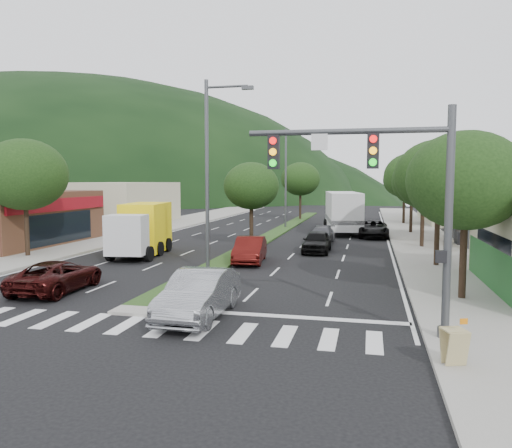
% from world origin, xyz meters
% --- Properties ---
extents(ground, '(160.00, 160.00, 0.00)m').
position_xyz_m(ground, '(0.00, 0.00, 0.00)').
color(ground, black).
rests_on(ground, ground).
extents(sidewalk_right, '(5.00, 90.00, 0.15)m').
position_xyz_m(sidewalk_right, '(12.50, 25.00, 0.07)').
color(sidewalk_right, gray).
rests_on(sidewalk_right, ground).
extents(sidewalk_left, '(6.00, 90.00, 0.15)m').
position_xyz_m(sidewalk_left, '(-13.00, 25.00, 0.07)').
color(sidewalk_left, gray).
rests_on(sidewalk_left, ground).
extents(median, '(1.60, 56.00, 0.12)m').
position_xyz_m(median, '(0.00, 28.00, 0.06)').
color(median, '#243D16').
rests_on(median, ground).
extents(crosswalk, '(19.00, 2.20, 0.01)m').
position_xyz_m(crosswalk, '(0.00, -2.00, 0.01)').
color(crosswalk, silver).
rests_on(crosswalk, ground).
extents(traffic_signal, '(6.12, 0.40, 7.00)m').
position_xyz_m(traffic_signal, '(9.03, -1.54, 4.65)').
color(traffic_signal, '#47494C').
rests_on(traffic_signal, ground).
extents(shop_left, '(10.15, 12.00, 4.00)m').
position_xyz_m(shop_left, '(-18.46, 15.00, 2.01)').
color(shop_left, '#3B1E15').
rests_on(shop_left, ground).
extents(bldg_left_far, '(9.00, 14.00, 4.60)m').
position_xyz_m(bldg_left_far, '(-19.00, 34.00, 2.30)').
color(bldg_left_far, '#B6AE90').
rests_on(bldg_left_far, ground).
extents(bldg_right_far, '(10.00, 16.00, 5.20)m').
position_xyz_m(bldg_right_far, '(19.50, 44.00, 2.60)').
color(bldg_right_far, '#B6AE90').
rests_on(bldg_right_far, ground).
extents(hill_far, '(176.00, 132.00, 82.00)m').
position_xyz_m(hill_far, '(-80.00, 110.00, 0.00)').
color(hill_far, black).
rests_on(hill_far, ground).
extents(tree_r_a, '(4.60, 4.60, 6.63)m').
position_xyz_m(tree_r_a, '(12.00, 4.00, 4.82)').
color(tree_r_a, black).
rests_on(tree_r_a, sidewalk_right).
extents(tree_r_b, '(4.80, 4.80, 6.94)m').
position_xyz_m(tree_r_b, '(12.00, 12.00, 5.04)').
color(tree_r_b, black).
rests_on(tree_r_b, sidewalk_right).
extents(tree_r_c, '(4.40, 4.40, 6.48)m').
position_xyz_m(tree_r_c, '(12.00, 20.00, 4.75)').
color(tree_r_c, black).
rests_on(tree_r_c, sidewalk_right).
extents(tree_r_d, '(5.00, 5.00, 7.17)m').
position_xyz_m(tree_r_d, '(12.00, 30.00, 5.18)').
color(tree_r_d, black).
rests_on(tree_r_d, sidewalk_right).
extents(tree_r_e, '(4.60, 4.60, 6.71)m').
position_xyz_m(tree_r_e, '(12.00, 40.00, 4.89)').
color(tree_r_e, black).
rests_on(tree_r_e, sidewalk_right).
extents(tree_med_near, '(4.00, 4.00, 6.02)m').
position_xyz_m(tree_med_near, '(0.00, 18.00, 4.43)').
color(tree_med_near, black).
rests_on(tree_med_near, median).
extents(tree_med_far, '(4.80, 4.80, 6.94)m').
position_xyz_m(tree_med_far, '(0.00, 44.00, 5.01)').
color(tree_med_far, black).
rests_on(tree_med_far, median).
extents(tree_l_a, '(5.20, 5.20, 7.25)m').
position_xyz_m(tree_l_a, '(-12.50, 10.00, 5.18)').
color(tree_l_a, black).
rests_on(tree_l_a, sidewalk_left).
extents(streetlight_near, '(2.60, 0.25, 10.00)m').
position_xyz_m(streetlight_near, '(0.21, 8.00, 5.58)').
color(streetlight_near, '#47494C').
rests_on(streetlight_near, ground).
extents(streetlight_mid, '(2.60, 0.25, 10.00)m').
position_xyz_m(streetlight_mid, '(0.21, 33.00, 5.58)').
color(streetlight_mid, '#47494C').
rests_on(streetlight_mid, ground).
extents(sedan_silver, '(1.78, 5.03, 1.66)m').
position_xyz_m(sedan_silver, '(2.53, -0.58, 0.83)').
color(sedan_silver, '#94969A').
rests_on(sedan_silver, ground).
extents(suv_maroon, '(2.43, 4.96, 1.36)m').
position_xyz_m(suv_maroon, '(-4.89, 2.00, 0.68)').
color(suv_maroon, black).
rests_on(suv_maroon, ground).
extents(car_queue_a, '(1.76, 4.35, 1.48)m').
position_xyz_m(car_queue_a, '(4.92, 16.32, 0.74)').
color(car_queue_a, black).
rests_on(car_queue_a, ground).
extents(car_queue_b, '(2.06, 4.44, 1.26)m').
position_xyz_m(car_queue_b, '(4.75, 21.32, 0.63)').
color(car_queue_b, '#4A4B4F').
rests_on(car_queue_b, ground).
extents(car_queue_c, '(2.12, 4.74, 1.51)m').
position_xyz_m(car_queue_c, '(1.50, 11.32, 0.75)').
color(car_queue_c, '#4F0F0D').
rests_on(car_queue_c, ground).
extents(car_queue_d, '(2.52, 5.31, 1.47)m').
position_xyz_m(car_queue_d, '(8.68, 26.32, 0.73)').
color(car_queue_d, black).
rests_on(car_queue_d, ground).
extents(box_truck, '(3.36, 7.01, 3.33)m').
position_xyz_m(box_truck, '(-5.98, 12.66, 1.57)').
color(box_truck, silver).
rests_on(box_truck, ground).
extents(motorhome, '(4.19, 10.01, 3.73)m').
position_xyz_m(motorhome, '(5.93, 29.79, 1.99)').
color(motorhome, silver).
rests_on(motorhome, ground).
extents(a_frame_sign, '(0.73, 0.78, 1.25)m').
position_xyz_m(a_frame_sign, '(10.50, -3.80, 0.70)').
color(a_frame_sign, tan).
rests_on(a_frame_sign, sidewalk_right).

